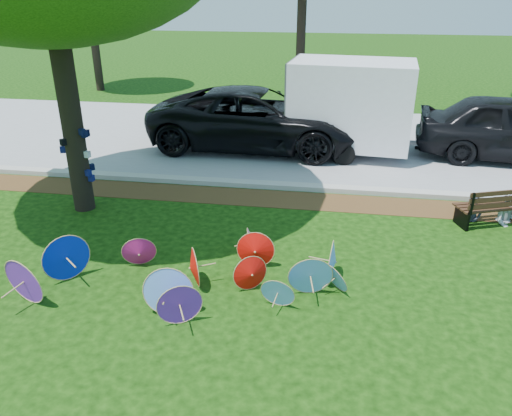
# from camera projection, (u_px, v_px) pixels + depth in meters

# --- Properties ---
(ground) EXTENTS (90.00, 90.00, 0.00)m
(ground) POSITION_uv_depth(u_px,v_px,m) (203.00, 314.00, 7.59)
(ground) COLOR black
(ground) RESTS_ON ground
(mulch_strip) EXTENTS (90.00, 1.00, 0.01)m
(mulch_strip) POSITION_uv_depth(u_px,v_px,m) (251.00, 197.00, 11.63)
(mulch_strip) COLOR #472D16
(mulch_strip) RESTS_ON ground
(curb) EXTENTS (90.00, 0.30, 0.12)m
(curb) POSITION_uv_depth(u_px,v_px,m) (256.00, 184.00, 12.23)
(curb) COLOR #B7B5AD
(curb) RESTS_ON ground
(street) EXTENTS (90.00, 8.00, 0.01)m
(street) POSITION_uv_depth(u_px,v_px,m) (276.00, 138.00, 15.98)
(street) COLOR gray
(street) RESTS_ON ground
(parasol_pile) EXTENTS (5.46, 2.58, 0.82)m
(parasol_pile) POSITION_uv_depth(u_px,v_px,m) (192.00, 270.00, 8.05)
(parasol_pile) COLOR pink
(parasol_pile) RESTS_ON ground
(black_van) EXTENTS (6.36, 3.03, 1.75)m
(black_van) POSITION_uv_depth(u_px,v_px,m) (257.00, 119.00, 14.77)
(black_van) COLOR black
(black_van) RESTS_ON ground
(cargo_trailer) EXTENTS (3.52, 2.43, 2.93)m
(cargo_trailer) POSITION_uv_depth(u_px,v_px,m) (351.00, 103.00, 14.03)
(cargo_trailer) COLOR white
(cargo_trailer) RESTS_ON ground
(park_bench) EXTENTS (1.70, 1.12, 0.83)m
(park_bench) POSITION_uv_depth(u_px,v_px,m) (493.00, 204.00, 10.26)
(park_bench) COLOR black
(park_bench) RESTS_ON ground
(person_left) EXTENTS (0.47, 0.37, 1.12)m
(person_left) POSITION_uv_depth(u_px,v_px,m) (476.00, 196.00, 10.30)
(person_left) COLOR #3C3E52
(person_left) RESTS_ON ground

